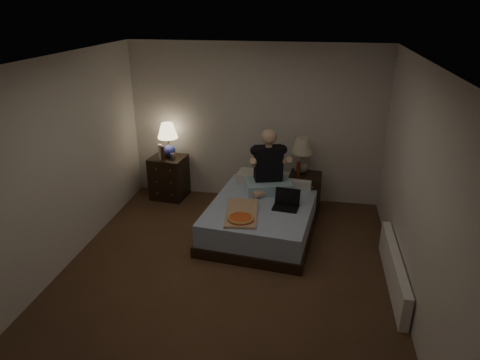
% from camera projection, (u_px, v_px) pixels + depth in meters
% --- Properties ---
extents(floor, '(4.00, 4.50, 0.00)m').
position_uv_depth(floor, '(227.00, 273.00, 5.18)').
color(floor, brown).
rests_on(floor, ground).
extents(ceiling, '(4.00, 4.50, 0.00)m').
position_uv_depth(ceiling, '(224.00, 61.00, 4.21)').
color(ceiling, white).
rests_on(ceiling, ground).
extents(wall_back, '(4.00, 0.00, 2.50)m').
position_uv_depth(wall_back, '(255.00, 124.00, 6.74)').
color(wall_back, white).
rests_on(wall_back, ground).
extents(wall_front, '(4.00, 0.00, 2.50)m').
position_uv_depth(wall_front, '(153.00, 314.00, 2.65)').
color(wall_front, white).
rests_on(wall_front, ground).
extents(wall_left, '(0.00, 4.50, 2.50)m').
position_uv_depth(wall_left, '(59.00, 167.00, 5.02)').
color(wall_left, white).
rests_on(wall_left, ground).
extents(wall_right, '(0.00, 4.50, 2.50)m').
position_uv_depth(wall_right, '(417.00, 191.00, 4.38)').
color(wall_right, white).
rests_on(wall_right, ground).
extents(bed, '(1.56, 1.96, 0.46)m').
position_uv_depth(bed, '(262.00, 217.00, 6.04)').
color(bed, '#5373A6').
rests_on(bed, floor).
extents(nightstand_left, '(0.59, 0.54, 0.70)m').
position_uv_depth(nightstand_left, '(169.00, 177.00, 7.07)').
color(nightstand_left, black).
rests_on(nightstand_left, floor).
extents(nightstand_right, '(0.51, 0.47, 0.61)m').
position_uv_depth(nightstand_right, '(304.00, 193.00, 6.62)').
color(nightstand_right, black).
rests_on(nightstand_right, floor).
extents(lamp_left, '(0.38, 0.38, 0.56)m').
position_uv_depth(lamp_left, '(168.00, 140.00, 6.84)').
color(lamp_left, '#293299').
rests_on(lamp_left, nightstand_left).
extents(lamp_right, '(0.36, 0.36, 0.56)m').
position_uv_depth(lamp_right, '(302.00, 156.00, 6.45)').
color(lamp_right, gray).
rests_on(lamp_right, nightstand_right).
extents(water_bottle, '(0.07, 0.07, 0.25)m').
position_uv_depth(water_bottle, '(160.00, 152.00, 6.78)').
color(water_bottle, silver).
rests_on(water_bottle, nightstand_left).
extents(soda_can, '(0.07, 0.07, 0.10)m').
position_uv_depth(soda_can, '(173.00, 156.00, 6.82)').
color(soda_can, '#A6A6A1').
rests_on(soda_can, nightstand_left).
extents(beer_bottle_left, '(0.06, 0.06, 0.23)m').
position_uv_depth(beer_bottle_left, '(163.00, 153.00, 6.77)').
color(beer_bottle_left, '#5C2E0D').
rests_on(beer_bottle_left, nightstand_left).
extents(beer_bottle_right, '(0.06, 0.06, 0.23)m').
position_uv_depth(beer_bottle_right, '(298.00, 170.00, 6.37)').
color(beer_bottle_right, '#5C220D').
rests_on(beer_bottle_right, nightstand_right).
extents(person, '(0.78, 0.68, 0.93)m').
position_uv_depth(person, '(269.00, 161.00, 6.12)').
color(person, black).
rests_on(person, bed).
extents(laptop, '(0.37, 0.32, 0.24)m').
position_uv_depth(laptop, '(286.00, 200.00, 5.73)').
color(laptop, black).
rests_on(laptop, bed).
extents(pizza_box, '(0.48, 0.80, 0.08)m').
position_uv_depth(pizza_box, '(241.00, 219.00, 5.41)').
color(pizza_box, tan).
rests_on(pizza_box, bed).
extents(radiator, '(0.10, 1.60, 0.40)m').
position_uv_depth(radiator, '(394.00, 270.00, 4.90)').
color(radiator, white).
rests_on(radiator, floor).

